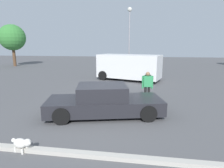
% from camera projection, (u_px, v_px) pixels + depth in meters
% --- Properties ---
extents(ground_plane, '(80.00, 80.00, 0.00)m').
position_uv_depth(ground_plane, '(97.00, 117.00, 7.61)').
color(ground_plane, '#515154').
extents(sedan_foreground, '(4.88, 2.73, 1.27)m').
position_uv_depth(sedan_foreground, '(104.00, 101.00, 7.68)').
color(sedan_foreground, '#232328').
rests_on(sedan_foreground, ground_plane).
extents(dog, '(0.66, 0.35, 0.42)m').
position_uv_depth(dog, '(22.00, 143.00, 5.04)').
color(dog, white).
rests_on(dog, ground_plane).
extents(van_white, '(5.38, 3.45, 2.07)m').
position_uv_depth(van_white, '(129.00, 66.00, 15.34)').
color(van_white, white).
rests_on(van_white, ground_plane).
extents(pedestrian, '(0.57, 0.29, 1.53)m').
position_uv_depth(pedestrian, '(147.00, 84.00, 9.52)').
color(pedestrian, black).
rests_on(pedestrian, ground_plane).
extents(parking_curb, '(9.67, 0.20, 0.12)m').
position_uv_depth(parking_curb, '(72.00, 153.00, 4.93)').
color(parking_curb, '#B7B2A8').
rests_on(parking_curb, ground_plane).
extents(light_post_near, '(0.44, 0.44, 6.49)m').
position_uv_depth(light_post_near, '(129.00, 29.00, 18.84)').
color(light_post_near, gray).
rests_on(light_post_near, ground_plane).
extents(tree_back_left, '(3.40, 3.40, 5.53)m').
position_uv_depth(tree_back_left, '(12.00, 38.00, 25.03)').
color(tree_back_left, brown).
rests_on(tree_back_left, ground_plane).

